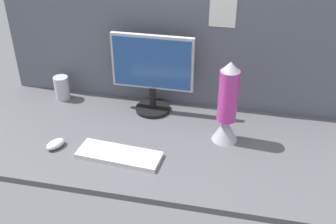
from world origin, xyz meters
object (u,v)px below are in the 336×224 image
Objects in this scene: lava_lamp at (227,109)px; monitor at (152,70)px; mug_steel at (62,88)px; keyboard at (119,155)px; mouse at (56,144)px.

monitor is at bearing 154.04° from lava_lamp.
mug_steel is (-51.19, 1.29, -16.17)cm from monitor.
monitor reaches higher than keyboard.
mouse is at bearing -130.26° from monitor.
mug_steel is at bearing 135.21° from mouse.
monitor is 1.05× the size of lava_lamp.
mug_steel reaches higher than keyboard.
lava_lamp reaches higher than mug_steel.
monitor is 58.30cm from mouse.
lava_lamp is (90.22, -20.29, 10.14)cm from mug_steel.
keyboard is at bearing -152.03° from lava_lamp.
mouse is at bearing -176.99° from keyboard.
keyboard is at bearing -96.54° from monitor.
mouse is at bearing -163.11° from lava_lamp.
keyboard is 63.85cm from mug_steel.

